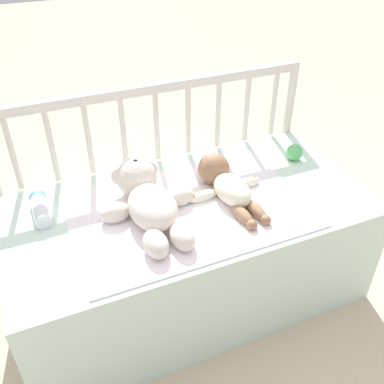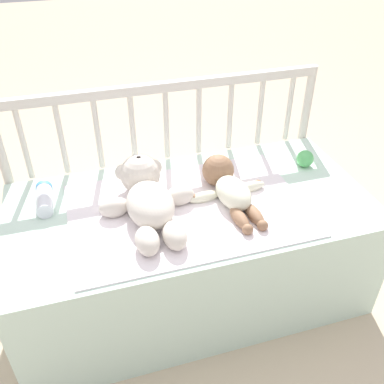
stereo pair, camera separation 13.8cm
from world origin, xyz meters
The scene contains 8 objects.
ground_plane centered at (0.00, 0.00, 0.00)m, with size 12.00×12.00×0.00m, color #C6B293.
crib_mattress centered at (0.00, 0.00, 0.23)m, with size 1.30×0.65×0.45m.
crib_rail centered at (0.00, 0.35, 0.56)m, with size 1.30×0.04×0.78m.
blanket centered at (-0.02, -0.03, 0.45)m, with size 0.82×0.54×0.01m.
teddy_bear centered at (-0.15, 0.01, 0.51)m, with size 0.34×0.45×0.15m.
baby centered at (0.14, 0.00, 0.50)m, with size 0.30×0.38×0.12m.
baby_bottle centered at (-0.50, 0.15, 0.48)m, with size 0.06×0.19×0.06m.
toy_ball centered at (0.51, 0.11, 0.49)m, with size 0.07×0.07×0.07m.
Camera 2 is at (-0.35, -1.17, 1.38)m, focal length 40.00 mm.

